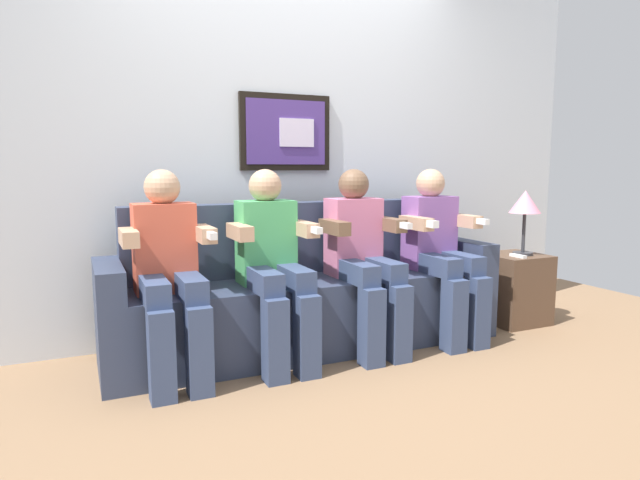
# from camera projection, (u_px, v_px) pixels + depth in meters

# --- Properties ---
(ground_plane) EXTENTS (6.30, 6.30, 0.00)m
(ground_plane) POSITION_uv_depth(u_px,v_px,m) (331.00, 364.00, 3.11)
(ground_plane) COLOR #8C6B4C
(back_wall_assembly) EXTENTS (4.85, 0.10, 2.60)m
(back_wall_assembly) POSITION_uv_depth(u_px,v_px,m) (282.00, 140.00, 3.63)
(back_wall_assembly) COLOR silver
(back_wall_assembly) RESTS_ON ground_plane
(couch) EXTENTS (2.45, 0.58, 0.90)m
(couch) POSITION_uv_depth(u_px,v_px,m) (308.00, 298.00, 3.37)
(couch) COLOR #333D56
(couch) RESTS_ON ground_plane
(person_leftmost) EXTENTS (0.46, 0.56, 1.11)m
(person_leftmost) POSITION_uv_depth(u_px,v_px,m) (169.00, 267.00, 2.82)
(person_leftmost) COLOR #D8593F
(person_leftmost) RESTS_ON ground_plane
(person_left_center) EXTENTS (0.46, 0.56, 1.11)m
(person_left_center) POSITION_uv_depth(u_px,v_px,m) (273.00, 259.00, 3.06)
(person_left_center) COLOR #4CB266
(person_left_center) RESTS_ON ground_plane
(person_right_center) EXTENTS (0.46, 0.56, 1.11)m
(person_right_center) POSITION_uv_depth(u_px,v_px,m) (362.00, 253.00, 3.29)
(person_right_center) COLOR pink
(person_right_center) RESTS_ON ground_plane
(person_rightmost) EXTENTS (0.46, 0.56, 1.11)m
(person_rightmost) POSITION_uv_depth(u_px,v_px,m) (440.00, 247.00, 3.53)
(person_rightmost) COLOR #8C59A5
(person_rightmost) RESTS_ON ground_plane
(side_table_right) EXTENTS (0.40, 0.40, 0.50)m
(side_table_right) POSITION_uv_depth(u_px,v_px,m) (514.00, 288.00, 3.92)
(side_table_right) COLOR brown
(side_table_right) RESTS_ON ground_plane
(table_lamp) EXTENTS (0.22, 0.22, 0.46)m
(table_lamp) POSITION_uv_depth(u_px,v_px,m) (525.00, 205.00, 3.82)
(table_lamp) COLOR #333338
(table_lamp) RESTS_ON side_table_right
(spare_remote_on_table) EXTENTS (0.04, 0.13, 0.02)m
(spare_remote_on_table) POSITION_uv_depth(u_px,v_px,m) (518.00, 256.00, 3.76)
(spare_remote_on_table) COLOR white
(spare_remote_on_table) RESTS_ON side_table_right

